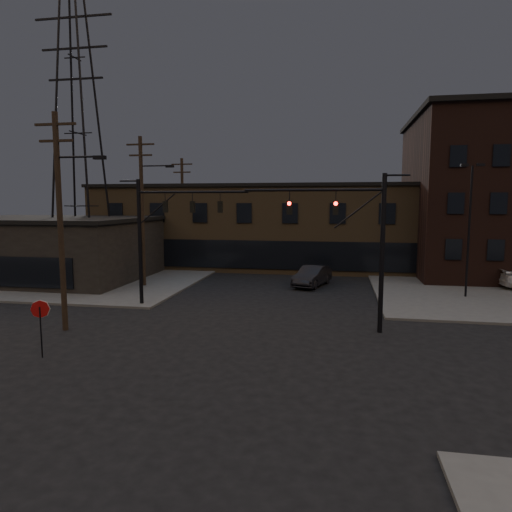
% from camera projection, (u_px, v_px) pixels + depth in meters
% --- Properties ---
extents(ground, '(140.00, 140.00, 0.00)m').
position_uv_depth(ground, '(235.00, 353.00, 19.98)').
color(ground, black).
rests_on(ground, ground).
extents(sidewalk_nw, '(30.00, 30.00, 0.15)m').
position_uv_depth(sidewalk_nw, '(70.00, 268.00, 45.39)').
color(sidewalk_nw, '#474744').
rests_on(sidewalk_nw, ground).
extents(building_row, '(40.00, 12.00, 8.00)m').
position_uv_depth(building_row, '(296.00, 227.00, 46.86)').
color(building_row, brown).
rests_on(building_row, ground).
extents(building_left, '(16.00, 12.00, 5.00)m').
position_uv_depth(building_left, '(49.00, 250.00, 38.89)').
color(building_left, black).
rests_on(building_left, ground).
extents(traffic_signal_near, '(7.12, 0.24, 8.00)m').
position_uv_depth(traffic_signal_near, '(359.00, 235.00, 22.84)').
color(traffic_signal_near, black).
rests_on(traffic_signal_near, ground).
extents(traffic_signal_far, '(7.12, 0.24, 8.00)m').
position_uv_depth(traffic_signal_far, '(159.00, 228.00, 28.41)').
color(traffic_signal_far, black).
rests_on(traffic_signal_far, ground).
extents(stop_sign, '(0.72, 0.33, 2.48)m').
position_uv_depth(stop_sign, '(40.00, 315.00, 19.25)').
color(stop_sign, black).
rests_on(stop_sign, ground).
extents(utility_pole_near, '(3.70, 0.28, 11.00)m').
position_uv_depth(utility_pole_near, '(61.00, 217.00, 22.93)').
color(utility_pole_near, black).
rests_on(utility_pole_near, ground).
extents(utility_pole_mid, '(3.70, 0.28, 11.50)m').
position_uv_depth(utility_pole_mid, '(143.00, 208.00, 34.80)').
color(utility_pole_mid, black).
rests_on(utility_pole_mid, ground).
extents(utility_pole_far, '(2.20, 0.28, 11.00)m').
position_uv_depth(utility_pole_far, '(183.00, 210.00, 46.75)').
color(utility_pole_far, black).
rests_on(utility_pole_far, ground).
extents(transmission_tower, '(7.00, 7.00, 25.00)m').
position_uv_depth(transmission_tower, '(78.00, 133.00, 39.31)').
color(transmission_tower, black).
rests_on(transmission_tower, ground).
extents(lot_light_a, '(1.50, 0.28, 9.14)m').
position_uv_depth(lot_light_a, '(470.00, 218.00, 30.68)').
color(lot_light_a, black).
rests_on(lot_light_a, ground).
extents(parked_car_lot_a, '(5.11, 3.29, 1.62)m').
position_uv_depth(parked_car_lot_a, '(502.00, 270.00, 37.78)').
color(parked_car_lot_a, black).
rests_on(parked_car_lot_a, sidewalk_ne).
extents(car_crossing, '(3.05, 5.14, 1.60)m').
position_uv_depth(car_crossing, '(312.00, 276.00, 35.89)').
color(car_crossing, black).
rests_on(car_crossing, ground).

